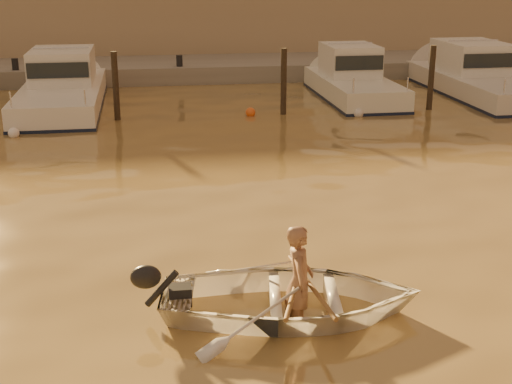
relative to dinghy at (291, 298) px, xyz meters
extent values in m
plane|color=olive|center=(-2.41, -1.10, -0.24)|extent=(160.00, 160.00, 0.00)
imported|color=silver|center=(0.00, 0.00, 0.00)|extent=(3.79, 2.95, 0.72)
imported|color=#8F6147|center=(0.10, -0.01, 0.24)|extent=(0.45, 0.62, 1.56)
cylinder|color=brown|center=(0.25, -0.04, 0.18)|extent=(0.19, 2.10, 0.13)
cylinder|color=brown|center=(0.05, -0.01, 0.18)|extent=(0.72, 2.01, 0.13)
cylinder|color=#2D2319|center=(-2.61, 12.70, 0.66)|extent=(0.18, 0.18, 2.20)
cylinder|color=#2D2319|center=(2.39, 12.70, 0.66)|extent=(0.18, 0.18, 2.20)
cylinder|color=#2D2319|center=(7.09, 12.70, 0.66)|extent=(0.18, 0.18, 2.20)
sphere|color=white|center=(-5.30, 10.98, -0.14)|extent=(0.30, 0.30, 0.30)
sphere|color=#E4581A|center=(1.37, 12.65, -0.14)|extent=(0.30, 0.30, 0.30)
sphere|color=silver|center=(4.57, 12.00, -0.14)|extent=(0.30, 0.30, 0.30)
cube|color=gray|center=(-2.41, 20.40, -0.09)|extent=(52.00, 4.00, 1.00)
cube|color=#9E8466|center=(-2.41, 25.90, 2.16)|extent=(46.00, 7.00, 4.80)
camera|label=1|loc=(-1.82, -8.39, 4.29)|focal=50.00mm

